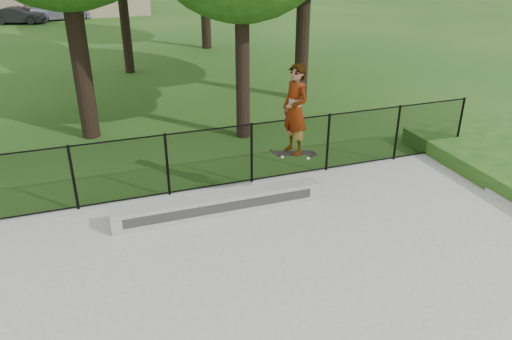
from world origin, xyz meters
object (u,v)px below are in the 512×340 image
(car_b, at_px, (18,16))
(skater_airborne, at_px, (295,111))
(car_c, at_px, (59,11))
(grind_ledge, at_px, (219,204))

(car_b, xyz_separation_m, skater_airborne, (7.58, -29.44, 1.64))
(car_c, relative_size, skater_airborne, 1.93)
(car_c, bearing_deg, skater_airborne, 179.50)
(car_c, height_order, skater_airborne, skater_airborne)
(grind_ledge, relative_size, skater_airborne, 2.21)
(car_c, distance_m, skater_airborne, 31.00)
(car_b, relative_size, skater_airborne, 1.49)
(grind_ledge, distance_m, car_b, 29.97)
(grind_ledge, relative_size, car_c, 1.14)
(skater_airborne, bearing_deg, car_b, 104.44)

